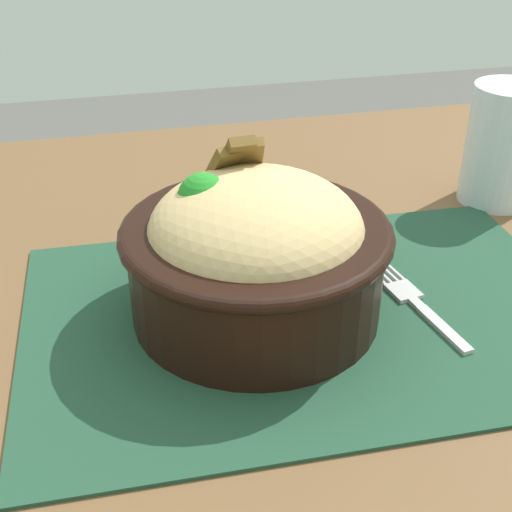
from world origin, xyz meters
TOP-DOWN VIEW (x-y plane):
  - table at (0.00, 0.00)m, footprint 1.25×0.82m
  - placemat at (0.02, -0.02)m, footprint 0.44×0.30m
  - bowl at (-0.02, -0.01)m, footprint 0.22×0.22m
  - fork at (0.10, -0.03)m, footprint 0.03×0.12m
  - drinking_glass at (0.27, 0.13)m, footprint 0.07×0.07m

SIDE VIEW (x-z plane):
  - table at x=0.00m, z-range 0.31..1.08m
  - placemat at x=0.02m, z-range 0.77..0.77m
  - fork at x=0.10m, z-range 0.77..0.78m
  - drinking_glass at x=0.27m, z-range 0.76..0.88m
  - bowl at x=-0.02m, z-range 0.76..0.89m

